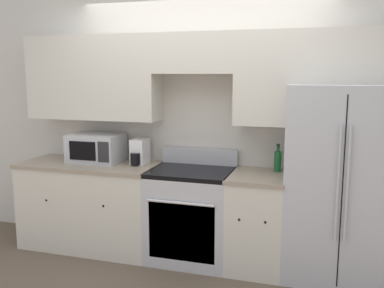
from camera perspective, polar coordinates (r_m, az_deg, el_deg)
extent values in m
plane|color=brown|center=(4.07, -1.33, -16.71)|extent=(12.00, 12.00, 0.00)
cube|color=beige|center=(4.31, 1.36, 2.88)|extent=(8.00, 0.06, 2.60)
cube|color=beige|center=(4.53, -12.94, 8.59)|extent=(1.40, 0.33, 0.84)
cube|color=beige|center=(4.10, 0.53, 11.98)|extent=(0.78, 0.33, 0.38)
cube|color=beige|center=(3.93, 16.20, 8.35)|extent=(1.41, 0.33, 0.84)
cube|color=beige|center=(4.60, -13.30, -8.10)|extent=(1.40, 0.62, 0.85)
cube|color=gray|center=(4.49, -13.51, -2.69)|extent=(1.42, 0.64, 0.03)
sphere|color=black|center=(4.49, -18.83, -7.11)|extent=(0.03, 0.03, 0.03)
sphere|color=black|center=(4.16, -11.72, -8.09)|extent=(0.03, 0.03, 0.03)
cube|color=beige|center=(4.05, 8.67, -10.40)|extent=(0.49, 0.62, 0.85)
cube|color=gray|center=(3.92, 8.84, -4.30)|extent=(0.52, 0.64, 0.03)
sphere|color=black|center=(3.74, 6.32, -9.98)|extent=(0.03, 0.03, 0.03)
sphere|color=black|center=(3.71, 9.75, -10.23)|extent=(0.03, 0.03, 0.03)
cube|color=#B7B7BC|center=(4.18, -0.12, -9.68)|extent=(0.78, 0.62, 0.85)
cube|color=black|center=(3.92, -1.45, -11.66)|extent=(0.62, 0.01, 0.54)
cube|color=black|center=(4.06, -0.12, -3.76)|extent=(0.78, 0.62, 0.04)
cube|color=#B7B7BC|center=(4.30, 0.98, -1.64)|extent=(0.78, 0.04, 0.16)
cylinder|color=silver|center=(3.81, -1.59, -7.87)|extent=(0.62, 0.02, 0.02)
cube|color=#B7B7BC|center=(3.93, 19.19, -4.98)|extent=(0.92, 0.69, 1.70)
cube|color=black|center=(3.60, 19.37, -6.30)|extent=(0.01, 0.01, 1.56)
cylinder|color=#B7B7BC|center=(3.55, 18.90, -5.06)|extent=(0.02, 0.02, 0.94)
cylinder|color=#B7B7BC|center=(3.55, 20.03, -5.11)|extent=(0.02, 0.02, 0.94)
cube|color=#B7B7BC|center=(4.51, -12.63, -0.51)|extent=(0.53, 0.38, 0.29)
cube|color=black|center=(4.37, -14.42, -0.89)|extent=(0.29, 0.01, 0.19)
cube|color=#262628|center=(4.26, -11.75, -1.07)|extent=(0.12, 0.01, 0.20)
cylinder|color=#195928|center=(4.06, 11.35, -2.31)|extent=(0.07, 0.07, 0.18)
cylinder|color=#195928|center=(4.04, 11.41, -0.67)|extent=(0.03, 0.03, 0.05)
cylinder|color=black|center=(4.03, 11.42, -0.16)|extent=(0.03, 0.03, 0.02)
cube|color=white|center=(4.35, -6.95, -0.96)|extent=(0.14, 0.21, 0.25)
cylinder|color=black|center=(4.26, -7.56, -1.96)|extent=(0.10, 0.10, 0.11)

